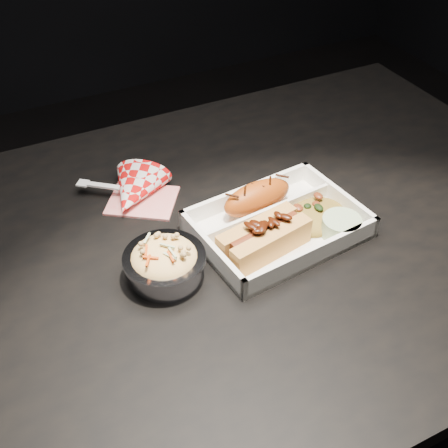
{
  "coord_description": "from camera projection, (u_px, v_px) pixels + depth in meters",
  "views": [
    {
      "loc": [
        -0.3,
        -0.58,
        1.33
      ],
      "look_at": [
        -0.03,
        -0.04,
        0.81
      ],
      "focal_mm": 45.0,
      "sensor_mm": 36.0,
      "label": 1
    }
  ],
  "objects": [
    {
      "name": "foil_coleslaw_cup",
      "position": [
        165.0,
        262.0,
        0.79
      ],
      "size": [
        0.12,
        0.12,
        0.07
      ],
      "color": "silver",
      "rests_on": "dining_table"
    },
    {
      "name": "fried_rice_mound",
      "position": [
        315.0,
        211.0,
        0.88
      ],
      "size": [
        0.12,
        0.1,
        0.03
      ],
      "primitive_type": "ellipsoid",
      "rotation": [
        0.0,
        0.0,
        0.11
      ],
      "color": "olive",
      "rests_on": "food_tray"
    },
    {
      "name": "hotdog",
      "position": [
        264.0,
        237.0,
        0.82
      ],
      "size": [
        0.15,
        0.08,
        0.06
      ],
      "rotation": [
        0.0,
        0.0,
        0.19
      ],
      "color": "gold",
      "rests_on": "food_tray"
    },
    {
      "name": "cupcake_liner",
      "position": [
        341.0,
        227.0,
        0.86
      ],
      "size": [
        0.06,
        0.06,
        0.03
      ],
      "primitive_type": "cylinder",
      "color": "#A6C192",
      "rests_on": "food_tray"
    },
    {
      "name": "food_tray",
      "position": [
        277.0,
        228.0,
        0.87
      ],
      "size": [
        0.27,
        0.21,
        0.04
      ],
      "rotation": [
        0.0,
        0.0,
        0.11
      ],
      "color": "white",
      "rests_on": "dining_table"
    },
    {
      "name": "fried_pastry",
      "position": [
        257.0,
        197.0,
        0.89
      ],
      "size": [
        0.13,
        0.06,
        0.05
      ],
      "primitive_type": "ellipsoid",
      "rotation": [
        0.0,
        0.0,
        0.11
      ],
      "color": "#AD4911",
      "rests_on": "food_tray"
    },
    {
      "name": "dining_table",
      "position": [
        231.0,
        274.0,
        0.94
      ],
      "size": [
        1.2,
        0.8,
        0.75
      ],
      "color": "black",
      "rests_on": "ground"
    },
    {
      "name": "napkin_fork",
      "position": [
        134.0,
        192.0,
        0.93
      ],
      "size": [
        0.16,
        0.15,
        0.1
      ],
      "rotation": [
        0.0,
        0.0,
        -0.67
      ],
      "color": "red",
      "rests_on": "dining_table"
    }
  ]
}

